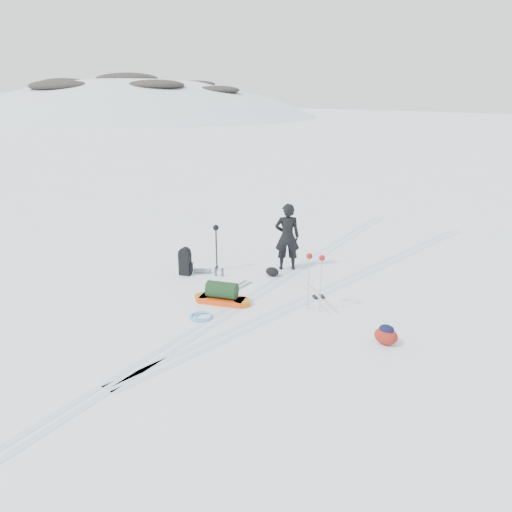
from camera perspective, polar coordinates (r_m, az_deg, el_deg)
The scene contains 13 objects.
ground at distance 12.55m, azimuth 0.16°, elevation -4.34°, with size 200.00×200.00×0.00m, color white.
ski_tracks at distance 12.91m, azimuth 4.66°, elevation -3.71°, with size 3.38×17.97×0.01m.
skier at distance 13.97m, azimuth 3.58°, elevation 2.21°, with size 0.70×0.46×1.91m, color black.
pulk_sled at distance 12.00m, azimuth -3.89°, elevation -4.45°, with size 1.45×0.84×0.54m.
expedition_rucksack at distance 13.82m, azimuth -7.86°, elevation -0.70°, with size 0.71×0.72×0.79m.
ski_poles_black at distance 13.82m, azimuth -4.59°, elevation 2.61°, with size 0.16×0.18×1.34m.
ski_poles_silver at distance 11.33m, azimuth 6.81°, elevation -0.86°, with size 0.43×0.19×1.37m.
touring_skis_grey at distance 12.67m, azimuth -3.15°, elevation -4.08°, with size 0.31×1.75×0.06m.
touring_skis_white at distance 12.38m, azimuth 7.16°, elevation -4.76°, with size 1.65×1.38×0.07m.
rope_coil at distance 11.36m, azimuth -6.21°, elevation -6.88°, with size 0.65×0.65×0.06m.
small_daypack at distance 10.48m, azimuth 14.65°, elevation -8.71°, with size 0.57×0.50×0.41m.
thermos_pair at distance 13.70m, azimuth -4.25°, elevation -1.83°, with size 0.26×0.16×0.25m.
stuff_sack at distance 13.69m, azimuth 1.86°, elevation -1.80°, with size 0.45×0.39×0.24m.
Camera 1 is at (6.81, -9.33, 4.92)m, focal length 35.00 mm.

